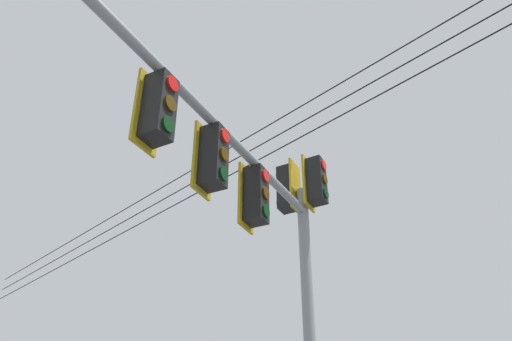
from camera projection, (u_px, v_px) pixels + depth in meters
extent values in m
cylinder|color=gray|center=(223.00, 131.00, 7.45)|extent=(2.10, 5.23, 0.14)
cube|color=black|center=(316.00, 181.00, 9.68)|extent=(0.39, 0.39, 0.90)
cube|color=#B29319|center=(308.00, 183.00, 9.75)|extent=(0.19, 0.43, 1.04)
cylinder|color=red|center=(324.00, 165.00, 9.77)|extent=(0.10, 0.20, 0.20)
cylinder|color=#3C2703|center=(325.00, 179.00, 9.62)|extent=(0.10, 0.20, 0.20)
cylinder|color=black|center=(326.00, 193.00, 9.46)|extent=(0.10, 0.20, 0.20)
cube|color=black|center=(287.00, 189.00, 9.93)|extent=(0.39, 0.39, 0.90)
cube|color=#B29319|center=(295.00, 187.00, 9.86)|extent=(0.19, 0.43, 1.04)
cylinder|color=red|center=(279.00, 177.00, 10.15)|extent=(0.10, 0.20, 0.20)
cylinder|color=#3C2703|center=(279.00, 191.00, 9.99)|extent=(0.10, 0.20, 0.20)
cylinder|color=black|center=(280.00, 205.00, 9.83)|extent=(0.10, 0.20, 0.20)
cube|color=black|center=(256.00, 195.00, 7.89)|extent=(0.38, 0.38, 0.90)
cube|color=#B29319|center=(246.00, 198.00, 7.95)|extent=(0.18, 0.43, 1.04)
cylinder|color=red|center=(266.00, 176.00, 7.99)|extent=(0.09, 0.20, 0.20)
cylinder|color=#3C2703|center=(266.00, 193.00, 7.83)|extent=(0.09, 0.20, 0.20)
cylinder|color=black|center=(266.00, 211.00, 7.67)|extent=(0.09, 0.20, 0.20)
cube|color=black|center=(214.00, 157.00, 7.01)|extent=(0.38, 0.38, 0.90)
cube|color=#B29319|center=(203.00, 160.00, 7.07)|extent=(0.18, 0.43, 1.04)
cylinder|color=red|center=(225.00, 135.00, 7.10)|extent=(0.09, 0.20, 0.20)
cylinder|color=#3C2703|center=(224.00, 154.00, 6.94)|extent=(0.09, 0.20, 0.20)
cylinder|color=black|center=(224.00, 173.00, 6.79)|extent=(0.09, 0.20, 0.20)
cube|color=black|center=(159.00, 108.00, 6.12)|extent=(0.39, 0.39, 0.90)
cube|color=#B29319|center=(147.00, 112.00, 6.19)|extent=(0.19, 0.43, 1.04)
cylinder|color=red|center=(173.00, 84.00, 6.22)|extent=(0.10, 0.20, 0.20)
cylinder|color=#3C2703|center=(170.00, 103.00, 6.06)|extent=(0.10, 0.20, 0.20)
cylinder|color=black|center=(168.00, 124.00, 5.90)|extent=(0.10, 0.20, 0.20)
cylinder|color=black|center=(256.00, 161.00, 11.11)|extent=(21.13, 16.38, 0.35)
cylinder|color=black|center=(256.00, 148.00, 11.30)|extent=(21.13, 16.38, 0.35)
cylinder|color=black|center=(256.00, 133.00, 11.51)|extent=(21.13, 16.38, 0.35)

